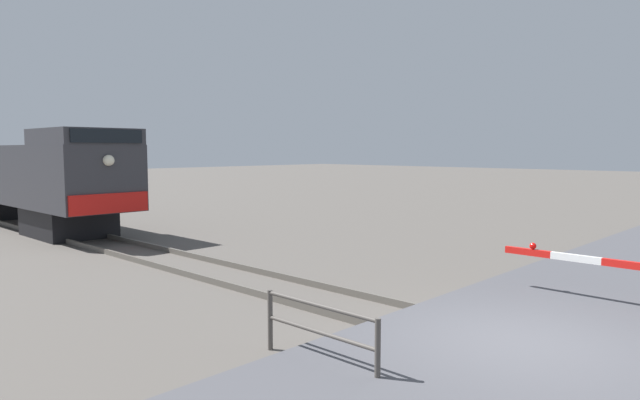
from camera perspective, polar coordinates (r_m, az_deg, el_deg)
ground_plane at (r=9.46m, az=19.88°, el=-14.40°), size 160.00×160.00×0.00m
rail_track_left at (r=8.82m, az=17.94°, el=-15.28°), size 0.08×80.00×0.15m
rail_track_right at (r=10.06m, az=21.59°, el=-12.80°), size 0.08×80.00×0.15m
road_surface at (r=9.43m, az=19.90°, el=-13.92°), size 36.00×4.75×0.17m
locomotive at (r=25.58m, az=-27.55°, el=2.05°), size 2.76×14.75×3.81m
guard_railing at (r=8.15m, az=-0.10°, el=-12.76°), size 0.08×2.19×0.95m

